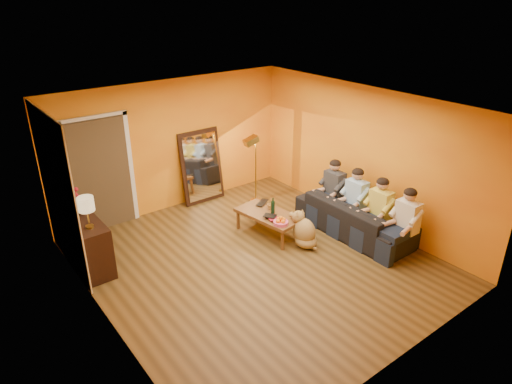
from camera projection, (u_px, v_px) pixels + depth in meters
room_shell at (244, 183)px, 7.30m from camera, size 5.00×5.50×2.60m
white_accent at (58, 194)px, 6.92m from camera, size 0.02×1.90×2.58m
doorway_recess at (99, 173)px, 8.35m from camera, size 1.06×0.30×2.10m
door_jamb_left at (69, 183)px, 7.95m from camera, size 0.08×0.06×2.20m
door_jamb_right at (131, 168)px, 8.58m from camera, size 0.08×0.06×2.20m
door_header at (92, 118)px, 7.82m from camera, size 1.22×0.06×0.08m
mirror_frame at (201, 166)px, 9.46m from camera, size 0.92×0.27×1.51m
mirror_glass at (202, 167)px, 9.43m from camera, size 0.78×0.21×1.35m
sideboard at (87, 244)px, 7.28m from camera, size 0.44×1.18×0.85m
table_lamp at (87, 213)px, 6.78m from camera, size 0.24×0.24×0.51m
sofa at (354, 217)px, 8.33m from camera, size 2.24×0.88×0.65m
coffee_table at (269, 223)px, 8.35m from camera, size 0.80×1.30×0.42m
floor_lamp at (256, 170)px, 9.38m from camera, size 0.33×0.28×1.44m
dog at (304, 229)px, 7.92m from camera, size 0.49×0.64×0.66m
person_far_left at (407, 222)px, 7.56m from camera, size 0.70×0.44×1.22m
person_mid_left at (380, 210)px, 7.96m from camera, size 0.70×0.44×1.22m
person_mid_right at (356, 199)px, 8.36m from camera, size 0.70×0.44×1.22m
person_far_right at (334, 190)px, 8.76m from camera, size 0.70×0.44×1.22m
fruit_bowl at (281, 220)px, 7.85m from camera, size 0.26×0.26×0.16m
wine_bottle at (273, 206)px, 8.19m from camera, size 0.07×0.07×0.31m
tumbler at (270, 207)px, 8.40m from camera, size 0.13×0.13×0.10m
laptop at (265, 203)px, 8.61m from camera, size 0.41×0.36×0.03m
book_lower at (268, 220)px, 8.02m from camera, size 0.20×0.25×0.02m
book_mid at (268, 218)px, 8.02m from camera, size 0.24×0.28×0.02m
book_upper at (268, 218)px, 7.99m from camera, size 0.25×0.27×0.02m
vase at (77, 209)px, 7.24m from camera, size 0.17×0.17×0.18m
flowers at (74, 194)px, 7.13m from camera, size 0.17×0.17×0.48m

